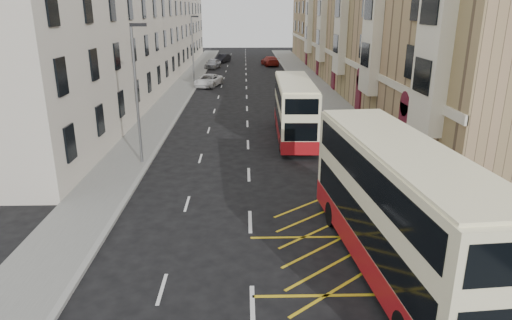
{
  "coord_description": "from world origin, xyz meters",
  "views": [
    {
      "loc": [
        -0.19,
        -14.12,
        8.85
      ],
      "look_at": [
        0.33,
        6.96,
        1.87
      ],
      "focal_mm": 32.0,
      "sensor_mm": 36.0,
      "label": 1
    }
  ],
  "objects_px": {
    "street_lamp_far": "(193,46)",
    "litter_bin": "(463,254)",
    "pedestrian_near": "(449,222)",
    "double_decker_front": "(398,210)",
    "street_lamp_near": "(137,87)",
    "double_decker_rear": "(294,109)",
    "pedestrian_far": "(392,175)",
    "car_dark": "(223,58)",
    "bus_shelter": "(499,219)",
    "white_van": "(208,81)",
    "car_silver": "(213,64)",
    "car_red": "(270,61)"
  },
  "relations": [
    {
      "from": "bus_shelter",
      "to": "pedestrian_far",
      "type": "xyz_separation_m",
      "value": [
        -1.2,
        7.46,
        -1.18
      ]
    },
    {
      "from": "white_van",
      "to": "car_silver",
      "type": "bearing_deg",
      "value": 106.51
    },
    {
      "from": "pedestrian_far",
      "to": "litter_bin",
      "type": "bearing_deg",
      "value": 99.55
    },
    {
      "from": "car_dark",
      "to": "white_van",
      "type": "bearing_deg",
      "value": -73.75
    },
    {
      "from": "street_lamp_far",
      "to": "pedestrian_near",
      "type": "distance_m",
      "value": 42.81
    },
    {
      "from": "bus_shelter",
      "to": "car_dark",
      "type": "height_order",
      "value": "bus_shelter"
    },
    {
      "from": "street_lamp_far",
      "to": "double_decker_rear",
      "type": "distance_m",
      "value": 26.3
    },
    {
      "from": "bus_shelter",
      "to": "car_silver",
      "type": "distance_m",
      "value": 60.53
    },
    {
      "from": "bus_shelter",
      "to": "pedestrian_far",
      "type": "height_order",
      "value": "bus_shelter"
    },
    {
      "from": "street_lamp_near",
      "to": "car_red",
      "type": "relative_size",
      "value": 1.48
    },
    {
      "from": "car_silver",
      "to": "litter_bin",
      "type": "bearing_deg",
      "value": -66.28
    },
    {
      "from": "double_decker_rear",
      "to": "car_dark",
      "type": "bearing_deg",
      "value": 99.88
    },
    {
      "from": "white_van",
      "to": "car_dark",
      "type": "relative_size",
      "value": 1.2
    },
    {
      "from": "street_lamp_near",
      "to": "pedestrian_near",
      "type": "bearing_deg",
      "value": -36.23
    },
    {
      "from": "bus_shelter",
      "to": "white_van",
      "type": "relative_size",
      "value": 0.82
    },
    {
      "from": "double_decker_rear",
      "to": "double_decker_front",
      "type": "bearing_deg",
      "value": -83.09
    },
    {
      "from": "pedestrian_far",
      "to": "car_dark",
      "type": "distance_m",
      "value": 61.11
    },
    {
      "from": "car_dark",
      "to": "double_decker_front",
      "type": "bearing_deg",
      "value": -64.8
    },
    {
      "from": "bus_shelter",
      "to": "pedestrian_near",
      "type": "distance_m",
      "value": 2.48
    },
    {
      "from": "car_silver",
      "to": "street_lamp_near",
      "type": "bearing_deg",
      "value": -79.88
    },
    {
      "from": "double_decker_front",
      "to": "car_dark",
      "type": "xyz_separation_m",
      "value": [
        -8.96,
        67.21,
        -1.66
      ]
    },
    {
      "from": "double_decker_rear",
      "to": "street_lamp_far",
      "type": "bearing_deg",
      "value": 113.2
    },
    {
      "from": "car_dark",
      "to": "street_lamp_far",
      "type": "bearing_deg",
      "value": -77.83
    },
    {
      "from": "street_lamp_far",
      "to": "car_red",
      "type": "bearing_deg",
      "value": 62.86
    },
    {
      "from": "double_decker_front",
      "to": "pedestrian_far",
      "type": "height_order",
      "value": "double_decker_front"
    },
    {
      "from": "car_red",
      "to": "white_van",
      "type": "bearing_deg",
      "value": 58.45
    },
    {
      "from": "bus_shelter",
      "to": "pedestrian_far",
      "type": "relative_size",
      "value": 2.62
    },
    {
      "from": "street_lamp_near",
      "to": "double_decker_front",
      "type": "height_order",
      "value": "street_lamp_near"
    },
    {
      "from": "street_lamp_far",
      "to": "white_van",
      "type": "bearing_deg",
      "value": -29.41
    },
    {
      "from": "pedestrian_near",
      "to": "car_red",
      "type": "relative_size",
      "value": 0.32
    },
    {
      "from": "bus_shelter",
      "to": "car_silver",
      "type": "height_order",
      "value": "bus_shelter"
    },
    {
      "from": "car_silver",
      "to": "pedestrian_far",
      "type": "bearing_deg",
      "value": -64.98
    },
    {
      "from": "bus_shelter",
      "to": "car_silver",
      "type": "xyz_separation_m",
      "value": [
        -13.54,
        58.98,
        -1.37
      ]
    },
    {
      "from": "pedestrian_far",
      "to": "car_silver",
      "type": "relative_size",
      "value": 0.36
    },
    {
      "from": "bus_shelter",
      "to": "double_decker_rear",
      "type": "bearing_deg",
      "value": 105.53
    },
    {
      "from": "double_decker_rear",
      "to": "car_silver",
      "type": "height_order",
      "value": "double_decker_rear"
    },
    {
      "from": "litter_bin",
      "to": "car_red",
      "type": "bearing_deg",
      "value": 93.2
    },
    {
      "from": "street_lamp_near",
      "to": "street_lamp_far",
      "type": "xyz_separation_m",
      "value": [
        0.0,
        30.0,
        0.0
      ]
    },
    {
      "from": "street_lamp_far",
      "to": "litter_bin",
      "type": "distance_m",
      "value": 44.47
    },
    {
      "from": "car_red",
      "to": "street_lamp_near",
      "type": "bearing_deg",
      "value": 68.83
    },
    {
      "from": "white_van",
      "to": "double_decker_front",
      "type": "bearing_deg",
      "value": -62.4
    },
    {
      "from": "street_lamp_near",
      "to": "double_decker_rear",
      "type": "height_order",
      "value": "street_lamp_near"
    },
    {
      "from": "street_lamp_far",
      "to": "double_decker_front",
      "type": "height_order",
      "value": "street_lamp_far"
    },
    {
      "from": "double_decker_front",
      "to": "pedestrian_near",
      "type": "distance_m",
      "value": 3.49
    },
    {
      "from": "litter_bin",
      "to": "street_lamp_far",
      "type": "bearing_deg",
      "value": 108.18
    },
    {
      "from": "street_lamp_far",
      "to": "double_decker_rear",
      "type": "bearing_deg",
      "value": -68.32
    },
    {
      "from": "litter_bin",
      "to": "car_dark",
      "type": "distance_m",
      "value": 68.2
    },
    {
      "from": "bus_shelter",
      "to": "street_lamp_far",
      "type": "height_order",
      "value": "street_lamp_far"
    },
    {
      "from": "white_van",
      "to": "car_dark",
      "type": "bearing_deg",
      "value": 103.12
    },
    {
      "from": "double_decker_front",
      "to": "double_decker_rear",
      "type": "relative_size",
      "value": 1.13
    }
  ]
}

